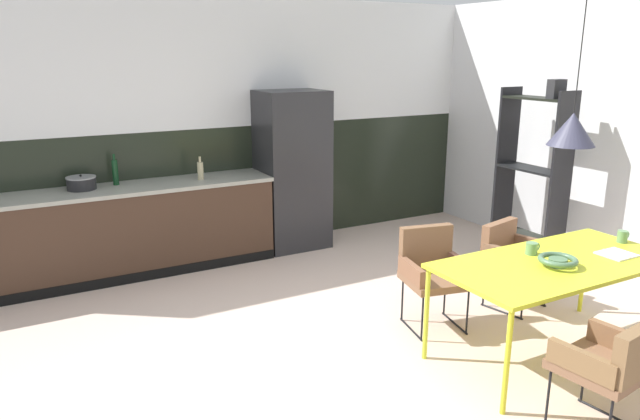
{
  "coord_description": "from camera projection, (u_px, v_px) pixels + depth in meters",
  "views": [
    {
      "loc": [
        -2.2,
        -2.98,
        2.23
      ],
      "look_at": [
        -0.07,
        0.94,
        1.01
      ],
      "focal_mm": 32.89,
      "sensor_mm": 36.0,
      "label": 1
    }
  ],
  "objects": [
    {
      "name": "dining_table",
      "position": [
        557.0,
        266.0,
        4.28
      ],
      "size": [
        1.81,
        0.87,
        0.75
      ],
      "color": "gold",
      "rests_on": "ground"
    },
    {
      "name": "ground_plane",
      "position": [
        392.0,
        378.0,
        4.13
      ],
      "size": [
        8.82,
        8.82,
        0.0
      ],
      "primitive_type": "plane",
      "color": "beige"
    },
    {
      "name": "back_wall_panel_upper",
      "position": [
        221.0,
        62.0,
        6.4
      ],
      "size": [
        6.68,
        0.12,
        1.41
      ],
      "primitive_type": "cube",
      "color": "silver",
      "rests_on": "back_wall_splashback_dark"
    },
    {
      "name": "kitchen_counter",
      "position": [
        102.0,
        234.0,
        5.86
      ],
      "size": [
        3.51,
        0.63,
        0.92
      ],
      "color": "#3C281C",
      "rests_on": "ground"
    },
    {
      "name": "open_shelf_unit",
      "position": [
        533.0,
        169.0,
        6.28
      ],
      "size": [
        0.3,
        0.79,
        1.96
      ],
      "rotation": [
        0.0,
        0.0,
        -1.57
      ],
      "color": "black",
      "rests_on": "ground"
    },
    {
      "name": "bottle_vinegar_dark",
      "position": [
        115.0,
        172.0,
        5.91
      ],
      "size": [
        0.06,
        0.06,
        0.32
      ],
      "color": "#0F3319",
      "rests_on": "kitchen_counter"
    },
    {
      "name": "pendant_lamp_over_table_near",
      "position": [
        572.0,
        129.0,
        4.01
      ],
      "size": [
        0.32,
        0.32,
        1.16
      ],
      "color": "black"
    },
    {
      "name": "armchair_far_side",
      "position": [
        511.0,
        251.0,
        5.21
      ],
      "size": [
        0.57,
        0.56,
        0.75
      ],
      "rotation": [
        0.0,
        0.0,
        3.37
      ],
      "color": "brown",
      "rests_on": "ground"
    },
    {
      "name": "fruit_bowl",
      "position": [
        558.0,
        260.0,
        4.15
      ],
      "size": [
        0.27,
        0.27,
        0.07
      ],
      "color": "#4C704C",
      "rests_on": "dining_table"
    },
    {
      "name": "refrigerator_column",
      "position": [
        292.0,
        170.0,
        6.73
      ],
      "size": [
        0.74,
        0.6,
        1.81
      ],
      "primitive_type": "cube",
      "color": "#232326",
      "rests_on": "ground"
    },
    {
      "name": "bottle_oil_tall",
      "position": [
        200.0,
        170.0,
        6.18
      ],
      "size": [
        0.06,
        0.06,
        0.24
      ],
      "color": "tan",
      "rests_on": "kitchen_counter"
    },
    {
      "name": "open_book",
      "position": [
        617.0,
        254.0,
        4.39
      ],
      "size": [
        0.24,
        0.22,
        0.02
      ],
      "color": "white",
      "rests_on": "dining_table"
    },
    {
      "name": "mug_dark_espresso",
      "position": [
        532.0,
        248.0,
        4.39
      ],
      "size": [
        0.13,
        0.09,
        0.09
      ],
      "color": "#5B8456",
      "rests_on": "dining_table"
    },
    {
      "name": "armchair_head_of_table",
      "position": [
        614.0,
        359.0,
        3.4
      ],
      "size": [
        0.54,
        0.53,
        0.75
      ],
      "rotation": [
        0.0,
        0.0,
        0.14
      ],
      "color": "brown",
      "rests_on": "ground"
    },
    {
      "name": "back_wall_splashback_dark",
      "position": [
        226.0,
        188.0,
        6.77
      ],
      "size": [
        6.68,
        0.12,
        1.41
      ],
      "primitive_type": "cube",
      "color": "black",
      "rests_on": "ground"
    },
    {
      "name": "mug_wide_latte",
      "position": [
        623.0,
        236.0,
        4.67
      ],
      "size": [
        0.12,
        0.08,
        0.1
      ],
      "color": "#5B8456",
      "rests_on": "dining_table"
    },
    {
      "name": "cooking_pot",
      "position": [
        81.0,
        183.0,
        5.73
      ],
      "size": [
        0.28,
        0.28,
        0.15
      ],
      "color": "black",
      "rests_on": "kitchen_counter"
    },
    {
      "name": "armchair_facing_counter",
      "position": [
        431.0,
        265.0,
        4.83
      ],
      "size": [
        0.57,
        0.56,
        0.83
      ],
      "rotation": [
        0.0,
        0.0,
        2.93
      ],
      "color": "brown",
      "rests_on": "ground"
    }
  ]
}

